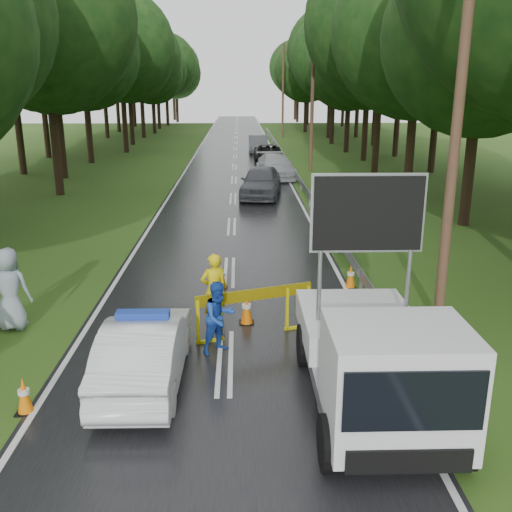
{
  "coord_description": "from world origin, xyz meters",
  "views": [
    {
      "loc": [
        0.33,
        -10.87,
        5.59
      ],
      "look_at": [
        0.75,
        3.43,
        1.3
      ],
      "focal_mm": 40.0,
      "sensor_mm": 36.0,
      "label": 1
    }
  ],
  "objects_px": {
    "queue_car_fourth": "(258,144)",
    "queue_car_first": "(261,182)",
    "officer": "(214,290)",
    "queue_car_second": "(275,166)",
    "work_truck": "(377,359)",
    "queue_car_third": "(268,153)",
    "civilian": "(219,317)",
    "police_sedan": "(145,350)",
    "barrier": "(255,301)"
  },
  "relations": [
    {
      "from": "queue_car_third",
      "to": "queue_car_second",
      "type": "bearing_deg",
      "value": -89.19
    },
    {
      "from": "civilian",
      "to": "queue_car_first",
      "type": "relative_size",
      "value": 0.34
    },
    {
      "from": "police_sedan",
      "to": "barrier",
      "type": "relative_size",
      "value": 1.53
    },
    {
      "from": "queue_car_first",
      "to": "queue_car_third",
      "type": "distance_m",
      "value": 14.47
    },
    {
      "from": "civilian",
      "to": "queue_car_first",
      "type": "xyz_separation_m",
      "value": [
        1.58,
        17.93,
        0.01
      ]
    },
    {
      "from": "civilian",
      "to": "queue_car_first",
      "type": "bearing_deg",
      "value": 48.74
    },
    {
      "from": "barrier",
      "to": "officer",
      "type": "bearing_deg",
      "value": 124.8
    },
    {
      "from": "police_sedan",
      "to": "barrier",
      "type": "height_order",
      "value": "police_sedan"
    },
    {
      "from": "civilian",
      "to": "queue_car_third",
      "type": "xyz_separation_m",
      "value": [
        2.67,
        32.36,
        -0.16
      ]
    },
    {
      "from": "queue_car_third",
      "to": "queue_car_fourth",
      "type": "bearing_deg",
      "value": 95.77
    },
    {
      "from": "queue_car_third",
      "to": "barrier",
      "type": "bearing_deg",
      "value": -93.01
    },
    {
      "from": "queue_car_second",
      "to": "barrier",
      "type": "bearing_deg",
      "value": -100.41
    },
    {
      "from": "officer",
      "to": "queue_car_first",
      "type": "relative_size",
      "value": 0.37
    },
    {
      "from": "officer",
      "to": "queue_car_second",
      "type": "relative_size",
      "value": 0.36
    },
    {
      "from": "queue_car_second",
      "to": "queue_car_fourth",
      "type": "bearing_deg",
      "value": 86.83
    },
    {
      "from": "police_sedan",
      "to": "officer",
      "type": "xyz_separation_m",
      "value": [
        1.22,
        2.79,
        0.22
      ]
    },
    {
      "from": "police_sedan",
      "to": "queue_car_fourth",
      "type": "relative_size",
      "value": 0.91
    },
    {
      "from": "police_sedan",
      "to": "queue_car_second",
      "type": "distance_m",
      "value": 26.03
    },
    {
      "from": "queue_car_third",
      "to": "work_truck",
      "type": "bearing_deg",
      "value": -89.4
    },
    {
      "from": "work_truck",
      "to": "officer",
      "type": "distance_m",
      "value": 5.06
    },
    {
      "from": "police_sedan",
      "to": "queue_car_third",
      "type": "distance_m",
      "value": 33.9
    },
    {
      "from": "work_truck",
      "to": "officer",
      "type": "xyz_separation_m",
      "value": [
        -2.96,
        4.1,
        -0.2
      ]
    },
    {
      "from": "work_truck",
      "to": "police_sedan",
      "type": "bearing_deg",
      "value": 162.77
    },
    {
      "from": "queue_car_fourth",
      "to": "police_sedan",
      "type": "bearing_deg",
      "value": -95.56
    },
    {
      "from": "police_sedan",
      "to": "queue_car_third",
      "type": "height_order",
      "value": "police_sedan"
    },
    {
      "from": "barrier",
      "to": "officer",
      "type": "xyz_separation_m",
      "value": [
        -0.96,
        0.71,
        0.02
      ]
    },
    {
      "from": "barrier",
      "to": "civilian",
      "type": "xyz_separation_m",
      "value": [
        -0.79,
        -0.79,
        -0.07
      ]
    },
    {
      "from": "barrier",
      "to": "civilian",
      "type": "bearing_deg",
      "value": -153.64
    },
    {
      "from": "queue_car_first",
      "to": "queue_car_fourth",
      "type": "height_order",
      "value": "queue_car_first"
    },
    {
      "from": "officer",
      "to": "queue_car_first",
      "type": "distance_m",
      "value": 16.53
    },
    {
      "from": "officer",
      "to": "civilian",
      "type": "distance_m",
      "value": 1.51
    },
    {
      "from": "barrier",
      "to": "queue_car_third",
      "type": "relative_size",
      "value": 0.58
    },
    {
      "from": "barrier",
      "to": "police_sedan",
      "type": "bearing_deg",
      "value": -155.08
    },
    {
      "from": "queue_car_first",
      "to": "queue_car_third",
      "type": "height_order",
      "value": "queue_car_first"
    },
    {
      "from": "queue_car_first",
      "to": "queue_car_third",
      "type": "xyz_separation_m",
      "value": [
        1.09,
        14.43,
        -0.17
      ]
    },
    {
      "from": "queue_car_second",
      "to": "queue_car_fourth",
      "type": "height_order",
      "value": "queue_car_fourth"
    },
    {
      "from": "civilian",
      "to": "queue_car_second",
      "type": "bearing_deg",
      "value": 47.41
    },
    {
      "from": "barrier",
      "to": "queue_car_fourth",
      "type": "bearing_deg",
      "value": 69.19
    },
    {
      "from": "queue_car_fourth",
      "to": "queue_car_second",
      "type": "bearing_deg",
      "value": -87.98
    },
    {
      "from": "work_truck",
      "to": "civilian",
      "type": "xyz_separation_m",
      "value": [
        -2.79,
        2.6,
        -0.29
      ]
    },
    {
      "from": "queue_car_first",
      "to": "queue_car_second",
      "type": "relative_size",
      "value": 0.96
    },
    {
      "from": "police_sedan",
      "to": "work_truck",
      "type": "height_order",
      "value": "work_truck"
    },
    {
      "from": "work_truck",
      "to": "barrier",
      "type": "xyz_separation_m",
      "value": [
        -2.0,
        3.39,
        -0.22
      ]
    },
    {
      "from": "officer",
      "to": "work_truck",
      "type": "bearing_deg",
      "value": 105.97
    },
    {
      "from": "work_truck",
      "to": "queue_car_first",
      "type": "height_order",
      "value": "work_truck"
    },
    {
      "from": "police_sedan",
      "to": "barrier",
      "type": "bearing_deg",
      "value": -135.84
    },
    {
      "from": "work_truck",
      "to": "queue_car_third",
      "type": "xyz_separation_m",
      "value": [
        -0.12,
        34.96,
        -0.46
      ]
    },
    {
      "from": "queue_car_first",
      "to": "police_sedan",
      "type": "bearing_deg",
      "value": -91.34
    },
    {
      "from": "queue_car_fourth",
      "to": "queue_car_first",
      "type": "bearing_deg",
      "value": -92.0
    },
    {
      "from": "barrier",
      "to": "queue_car_first",
      "type": "bearing_deg",
      "value": 68.55
    }
  ]
}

